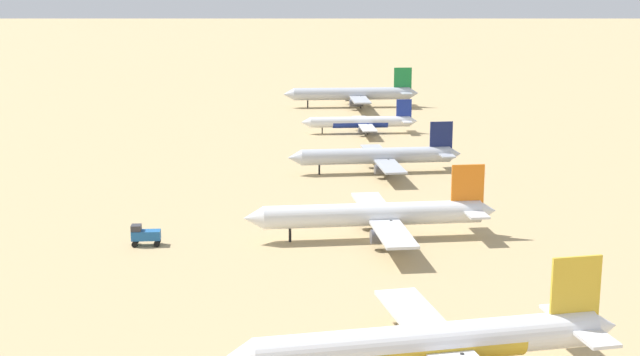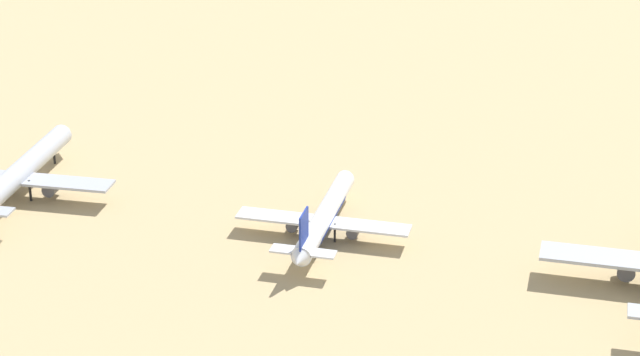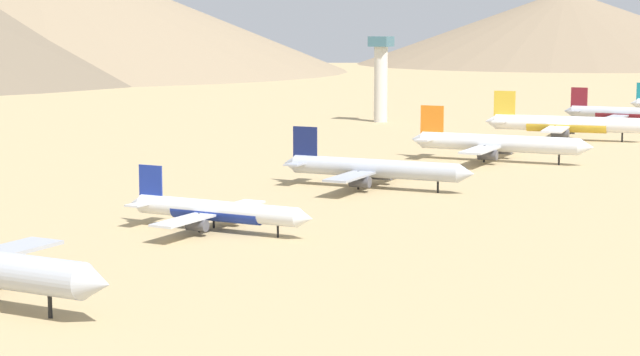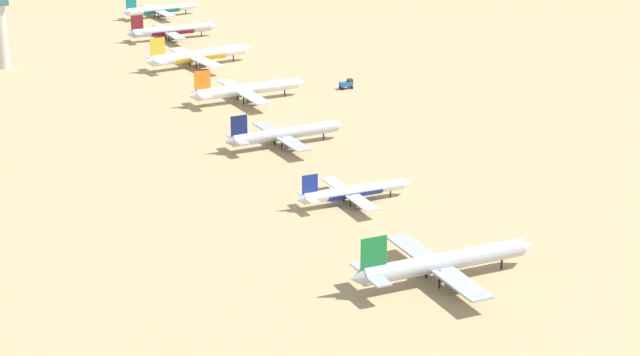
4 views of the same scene
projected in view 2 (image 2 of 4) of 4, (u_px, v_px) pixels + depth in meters
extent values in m
cylinder|color=#4C4C54|center=(626.00, 267.00, 177.24)|extent=(5.07, 2.84, 2.75)
cylinder|color=silver|center=(325.00, 215.00, 191.62)|extent=(31.04, 3.76, 3.27)
cone|color=silver|center=(347.00, 176.00, 206.59)|extent=(2.80, 3.25, 3.21)
cone|color=silver|center=(299.00, 261.00, 176.79)|extent=(2.46, 2.98, 2.94)
cube|color=navy|center=(304.00, 230.00, 178.00)|extent=(4.74, 0.38, 6.03)
cube|color=silver|center=(303.00, 251.00, 178.95)|extent=(2.92, 10.37, 0.31)
cube|color=silver|center=(323.00, 222.00, 190.70)|extent=(4.76, 29.33, 0.39)
cylinder|color=#4C4C54|center=(294.00, 223.00, 192.94)|extent=(3.65, 2.04, 1.98)
cylinder|color=#4C4C54|center=(354.00, 230.00, 190.64)|extent=(3.65, 2.04, 1.98)
cylinder|color=black|center=(341.00, 197.00, 202.86)|extent=(0.38, 0.38, 3.29)
cylinder|color=black|center=(309.00, 230.00, 191.00)|extent=(0.38, 0.38, 3.29)
cylinder|color=black|center=(335.00, 233.00, 190.00)|extent=(0.38, 0.38, 3.29)
cylinder|color=navy|center=(325.00, 217.00, 191.71)|extent=(17.09, 3.55, 3.28)
cylinder|color=#B2B7C1|center=(21.00, 172.00, 206.47)|extent=(37.37, 5.05, 3.93)
cone|color=#B2B7C1|center=(66.00, 131.00, 224.67)|extent=(3.43, 3.95, 3.86)
cube|color=#A4A8B2|center=(17.00, 178.00, 205.36)|extent=(6.23, 35.34, 0.47)
cylinder|color=#4C4C54|center=(53.00, 187.00, 205.55)|extent=(4.42, 2.51, 2.38)
cylinder|color=black|center=(54.00, 154.00, 220.13)|extent=(0.46, 0.46, 3.95)
cylinder|color=black|center=(2.00, 188.00, 205.60)|extent=(0.46, 0.46, 3.95)
cylinder|color=black|center=(30.00, 191.00, 204.62)|extent=(0.46, 0.46, 3.95)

